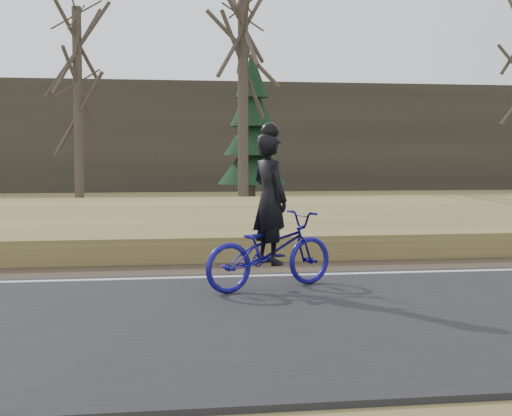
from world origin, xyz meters
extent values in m
cube|color=#95864C|center=(0.00, 4.20, 0.22)|extent=(120.00, 5.00, 0.44)
cube|color=slate|center=(0.00, 8.00, 0.23)|extent=(120.00, 3.00, 0.45)
cube|color=black|center=(0.00, 8.00, 0.52)|extent=(120.00, 2.40, 0.14)
cube|color=brown|center=(0.00, 7.28, 0.67)|extent=(120.00, 0.07, 0.15)
cube|color=brown|center=(0.00, 8.72, 0.67)|extent=(120.00, 0.07, 0.15)
cube|color=#383328|center=(0.00, 30.00, 3.00)|extent=(120.00, 4.00, 6.00)
imported|color=navy|center=(-5.19, -0.85, 0.60)|extent=(2.16, 1.49, 1.08)
imported|color=black|center=(-5.19, -0.85, 1.32)|extent=(0.67, 0.79, 1.83)
sphere|color=black|center=(-5.19, -0.85, 2.26)|extent=(0.26, 0.26, 0.26)
cylinder|color=#4C4338|center=(-9.58, 17.21, 3.77)|extent=(0.36, 0.36, 7.53)
cylinder|color=#4C4338|center=(-3.74, 13.58, 3.82)|extent=(0.36, 0.36, 7.65)
cylinder|color=#4C4338|center=(-3.09, 16.07, 0.59)|extent=(0.28, 0.28, 1.18)
cone|color=#16331E|center=(-3.09, 16.07, 1.74)|extent=(2.60, 2.60, 1.72)
cone|color=#16331E|center=(-3.09, 16.07, 2.82)|extent=(2.15, 2.15, 1.72)
cone|color=#16331E|center=(-3.09, 16.07, 3.90)|extent=(1.70, 1.70, 1.72)
cone|color=#16331E|center=(-3.09, 16.07, 4.98)|extent=(1.25, 1.25, 1.72)
camera|label=1|loc=(-6.80, -10.63, 1.91)|focal=50.00mm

